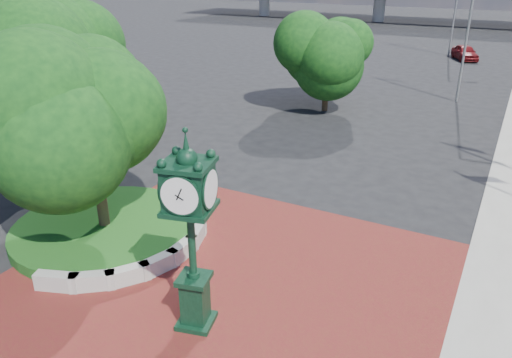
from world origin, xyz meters
name	(u,v)px	position (x,y,z in m)	size (l,w,h in m)	color
ground	(233,274)	(0.00, 0.00, 0.00)	(200.00, 200.00, 0.00)	black
plaza	(215,291)	(0.00, -1.00, 0.02)	(12.00, 12.00, 0.04)	maroon
planter_wall	(159,243)	(-2.71, 0.00, 0.27)	(2.96, 6.77, 0.54)	#9E9B93
grass_bed	(105,229)	(-5.00, 0.00, 0.20)	(6.10, 6.10, 0.40)	#154A18
tree_planter	(92,129)	(-5.00, 0.00, 3.72)	(5.20, 5.20, 6.33)	#38281C
tree_northwest	(42,66)	(-13.00, 5.00, 4.12)	(5.60, 5.60, 6.93)	#38281C
tree_street	(327,58)	(-4.00, 18.00, 3.24)	(4.40, 4.40, 5.45)	#38281C
post_clock	(191,227)	(0.33, -2.37, 2.84)	(1.26, 1.26, 5.16)	black
parked_car	(465,52)	(1.31, 40.77, 0.69)	(1.63, 4.05, 1.38)	maroon
street_lamp_near	(473,19)	(3.14, 24.17, 5.25)	(2.01, 0.26, 8.95)	slate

